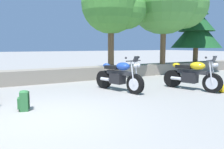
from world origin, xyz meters
TOP-DOWN VIEW (x-y plane):
  - ground_plane at (0.00, 0.00)m, footprint 120.00×120.00m
  - stone_wall at (0.00, 4.80)m, footprint 36.00×0.80m
  - motorcycle_blue_centre at (2.96, 1.79)m, footprint 0.86×2.03m
  - motorcycle_yellow_far_right at (5.22, 0.75)m, footprint 0.88×2.03m
  - rider_backpack at (-0.17, 0.86)m, footprint 0.30×0.33m
  - rider_helmet at (5.70, -0.04)m, footprint 0.28×0.28m
  - leafy_tree_mid_left at (4.41, 4.62)m, footprint 2.82×2.68m
  - pine_tree_far_right at (9.98, 4.78)m, footprint 2.84×2.84m

SIDE VIEW (x-z plane):
  - ground_plane at x=0.00m, z-range 0.00..0.00m
  - rider_helmet at x=5.70m, z-range 0.00..0.28m
  - rider_backpack at x=-0.17m, z-range 0.01..0.48m
  - stone_wall at x=0.00m, z-range 0.00..0.55m
  - motorcycle_blue_centre at x=2.96m, z-range -0.10..1.07m
  - motorcycle_yellow_far_right at x=5.22m, z-range -0.10..1.07m
  - pine_tree_far_right at x=9.98m, z-range 0.75..4.24m
  - leafy_tree_mid_left at x=4.41m, z-range 1.22..5.39m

